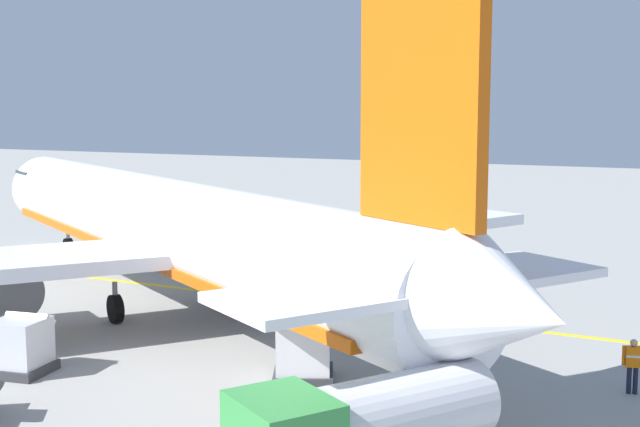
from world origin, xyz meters
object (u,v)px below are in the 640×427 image
Objects in this scene: cargo_container_near at (304,351)px; crew_marshaller at (633,362)px; service_truck_fuel at (364,426)px; cargo_container_mid at (384,271)px; airliner_foreground at (168,228)px; crew_loader_left at (369,296)px; crew_loader_right at (506,286)px; crew_supervisor at (415,352)px; cargo_container_far at (21,346)px.

crew_marshaller is at bearing -70.20° from cargo_container_near.
service_truck_fuel is 20.03m from cargo_container_mid.
airliner_foreground is 8.71m from crew_loader_left.
service_truck_fuel is 17.29m from crew_loader_right.
service_truck_fuel is at bearing -175.11° from crew_loader_right.
cargo_container_mid is at bearing 21.76° from service_truck_fuel.
crew_loader_right is at bearing -45.91° from crew_loader_left.
cargo_container_mid is at bearing 77.02° from crew_loader_right.
cargo_container_mid is (18.60, 7.42, -0.49)m from service_truck_fuel.
cargo_container_mid reaches higher than cargo_container_near.
cargo_container_mid is at bearing 17.31° from crew_loader_left.
crew_marshaller is at bearing -144.12° from crew_loader_right.
crew_supervisor is at bearing 11.89° from service_truck_fuel.
airliner_foreground is 6.04× the size of service_truck_fuel.
airliner_foreground is 13.98m from crew_loader_right.
airliner_foreground is 10.10m from cargo_container_mid.
crew_loader_left is (7.27, 1.08, 0.13)m from cargo_container_near.
crew_supervisor is (-4.45, -12.46, -2.33)m from airliner_foreground.
cargo_container_mid is at bearing -18.20° from cargo_container_far.
airliner_foreground is at bearing 59.76° from cargo_container_near.
crew_loader_left is 5.91m from crew_loader_right.
service_truck_fuel is 7.48m from cargo_container_near.
cargo_container_mid is 5.74m from crew_loader_left.
crew_supervisor is at bearing -179.77° from crew_loader_right.
cargo_container_near reaches higher than crew_supervisor.
service_truck_fuel is 3.56× the size of crew_loader_right.
service_truck_fuel is 2.60× the size of cargo_container_near.
cargo_container_mid is 1.19× the size of crew_marshaller.
crew_loader_right is (17.23, 1.47, -0.36)m from service_truck_fuel.
service_truck_fuel is at bearing 154.19° from crew_marshaller.
cargo_container_far is 1.13× the size of crew_loader_right.
cargo_container_near is at bearing 38.37° from service_truck_fuel.
service_truck_fuel is 3.24× the size of cargo_container_mid.
crew_marshaller is (6.76, -17.17, 0.08)m from cargo_container_far.
cargo_container_far is 1.13× the size of crew_loader_left.
crew_loader_right is (14.89, -11.29, 0.17)m from cargo_container_far.
crew_loader_right is at bearing -102.98° from cargo_container_mid.
crew_marshaller is (3.25, -9.04, 0.05)m from cargo_container_near.
crew_loader_left is (13.12, 5.71, -0.36)m from service_truck_fuel.
cargo_container_near is 1.37× the size of crew_loader_right.
airliner_foreground is 19.58× the size of cargo_container_mid.
crew_marshaller is 0.92× the size of crew_loader_right.
cargo_container_mid is 1.08× the size of crew_supervisor.
crew_loader_left is at bearing 134.09° from crew_loader_right.
cargo_container_near reaches higher than crew_loader_right.
crew_loader_left is at bearing -162.69° from cargo_container_mid.
airliner_foreground is at bearing 138.65° from cargo_container_mid.
airliner_foreground is 23.32× the size of crew_marshaller.
crew_loader_right reaches higher than crew_marshaller.
airliner_foreground reaches higher than crew_loader_right.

